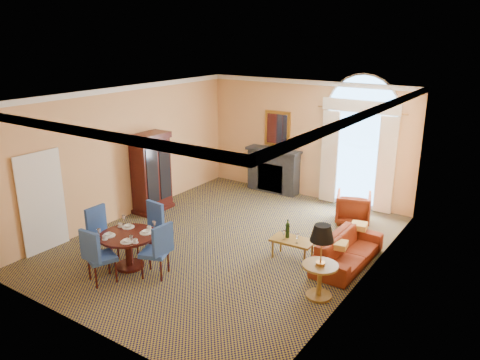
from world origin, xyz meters
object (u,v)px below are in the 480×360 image
Objects in this scene: armchair at (353,208)px; side_table at (321,252)px; armoire at (151,174)px; coffee_table at (292,240)px; sofa at (348,250)px; dining_table at (128,243)px.

armchair is 3.65m from side_table.
coffee_table is (4.25, -0.43, -0.56)m from armoire.
sofa is at bearing 89.33° from armchair.
dining_table is at bearing -143.60° from coffee_table.
side_table is at bearing -15.00° from armoire.
armoire is at bearing 165.00° from side_table.
dining_table is at bearing -163.05° from side_table.
coffee_table is at bearing 137.00° from side_table.
dining_table reaches higher than armchair.
sofa is at bearing 92.00° from side_table.
dining_table is 0.84× the size of side_table.
armoire is 1.83× the size of dining_table.
sofa is 2.24× the size of coffee_table.
sofa is at bearing 19.61° from coffee_table.
dining_table is at bearing 39.84° from armchair.
sofa is at bearing 35.75° from dining_table.
side_table reaches higher than coffee_table.
armoire is at bearing 170.59° from coffee_table.
coffee_table is at bearing 114.44° from sofa.
armoire is at bearing 5.71° from armchair.
coffee_table is at bearing 63.84° from armchair.
armoire reaches higher than sofa.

